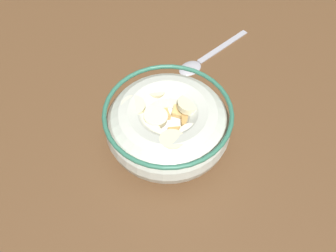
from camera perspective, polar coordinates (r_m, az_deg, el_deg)
name	(u,v)px	position (r cm, az deg, el deg)	size (l,w,h in cm)	color
ground_plane	(168,142)	(49.34, 0.00, -2.71)	(125.26, 125.26, 2.00)	brown
cereal_bowl	(168,124)	(45.61, -0.02, 0.35)	(16.90, 16.90, 6.66)	beige
spoon	(200,60)	(58.61, 5.45, 10.93)	(3.07, 16.17, 0.80)	#A5A5AD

